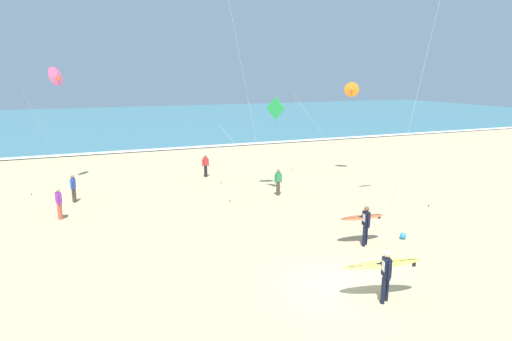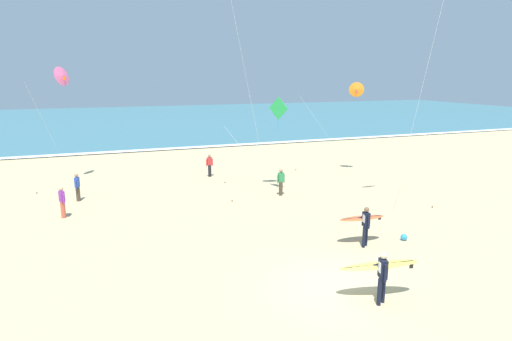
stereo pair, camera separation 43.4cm
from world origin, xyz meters
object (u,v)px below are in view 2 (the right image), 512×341
(bystander_green_top, at_px, (281,182))
(bystander_red_top, at_px, (210,165))
(surfer_trailing, at_px, (364,221))
(beach_ball, at_px, (404,237))
(kite_diamond_emerald_near, at_px, (277,111))
(bystander_blue_top, at_px, (77,187))
(bystander_purple_top, at_px, (62,202))
(surfer_lead, at_px, (380,270))
(kite_delta_amber_high, at_px, (356,90))
(kite_delta_rose_far, at_px, (62,76))

(bystander_green_top, xyz_separation_m, bystander_red_top, (-2.78, 6.11, 0.00))
(bystander_green_top, bearing_deg, bystander_red_top, 114.50)
(surfer_trailing, distance_m, beach_ball, 2.17)
(kite_diamond_emerald_near, height_order, bystander_blue_top, kite_diamond_emerald_near)
(bystander_red_top, bearing_deg, beach_ball, -70.98)
(bystander_purple_top, distance_m, beach_ball, 16.28)
(surfer_lead, bearing_deg, bystander_red_top, 92.77)
(surfer_trailing, xyz_separation_m, kite_delta_amber_high, (6.94, 11.64, 4.92))
(surfer_lead, relative_size, beach_ball, 9.19)
(surfer_lead, xyz_separation_m, bystander_red_top, (-0.88, 18.24, -0.24))
(bystander_green_top, distance_m, bystander_purple_top, 11.80)
(bystander_purple_top, bearing_deg, kite_diamond_emerald_near, 1.72)
(kite_delta_rose_far, bearing_deg, surfer_trailing, -53.07)
(bystander_purple_top, relative_size, beach_ball, 5.68)
(kite_delta_amber_high, relative_size, beach_ball, 23.25)
(kite_delta_rose_far, xyz_separation_m, bystander_red_top, (9.01, -1.77, -6.07))
(kite_diamond_emerald_near, bearing_deg, beach_ball, -74.99)
(surfer_lead, distance_m, bystander_red_top, 18.26)
(surfer_trailing, bearing_deg, kite_diamond_emerald_near, 92.46)
(kite_delta_amber_high, bearing_deg, bystander_purple_top, -169.54)
(surfer_trailing, height_order, kite_delta_rose_far, kite_delta_rose_far)
(bystander_blue_top, bearing_deg, bystander_green_top, -14.39)
(surfer_trailing, xyz_separation_m, kite_diamond_emerald_near, (-0.36, 8.49, 3.91))
(surfer_lead, bearing_deg, kite_diamond_emerald_near, 81.99)
(surfer_trailing, relative_size, bystander_red_top, 1.28)
(surfer_lead, xyz_separation_m, bystander_blue_top, (-9.32, 15.01, -0.24))
(surfer_trailing, distance_m, bystander_red_top, 14.54)
(surfer_trailing, bearing_deg, beach_ball, -5.28)
(kite_diamond_emerald_near, relative_size, bystander_red_top, 3.62)
(kite_delta_rose_far, distance_m, bystander_green_top, 15.43)
(kite_delta_amber_high, height_order, bystander_blue_top, kite_delta_amber_high)
(surfer_lead, xyz_separation_m, kite_diamond_emerald_near, (1.76, 12.50, 3.91))
(surfer_lead, height_order, bystander_green_top, surfer_lead)
(kite_delta_rose_far, xyz_separation_m, bystander_blue_top, (0.58, -5.00, -6.07))
(bystander_blue_top, bearing_deg, surfer_trailing, -43.86)
(surfer_lead, xyz_separation_m, bystander_green_top, (1.90, 12.13, -0.24))
(bystander_green_top, distance_m, beach_ball, 8.60)
(surfer_lead, height_order, bystander_blue_top, surfer_lead)
(kite_delta_amber_high, xyz_separation_m, bystander_blue_top, (-18.38, -0.64, -5.15))
(kite_delta_rose_far, relative_size, bystander_red_top, 4.73)
(kite_delta_amber_high, distance_m, bystander_blue_top, 19.10)
(bystander_red_top, bearing_deg, surfer_trailing, -78.06)
(surfer_trailing, distance_m, kite_delta_amber_high, 14.42)
(surfer_trailing, height_order, kite_diamond_emerald_near, kite_diamond_emerald_near)
(surfer_lead, xyz_separation_m, kite_delta_rose_far, (-9.89, 20.01, 5.83))
(surfer_lead, distance_m, kite_diamond_emerald_near, 13.21)
(kite_diamond_emerald_near, relative_size, bystander_purple_top, 3.62)
(surfer_trailing, bearing_deg, bystander_red_top, 101.94)
(bystander_green_top, xyz_separation_m, beach_ball, (2.18, -8.30, -0.67))
(beach_ball, bearing_deg, bystander_red_top, 109.02)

